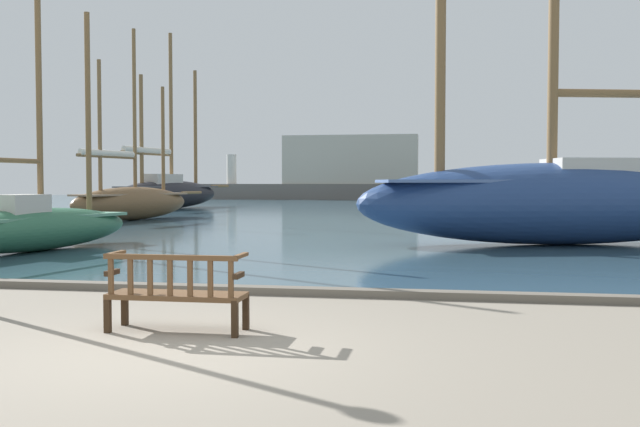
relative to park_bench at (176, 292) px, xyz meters
name	(u,v)px	position (x,y,z in m)	size (l,w,h in m)	color
ground_plane	(166,351)	(0.26, -0.94, -0.47)	(160.00, 160.00, 0.00)	gray
harbor_water	(404,207)	(0.26, 43.06, -0.43)	(100.00, 80.00, 0.08)	#385666
quay_edge_kerb	(261,290)	(0.26, 2.91, -0.41)	(40.00, 0.30, 0.12)	#675F54
park_bench	(176,292)	(0.00, 0.00, 0.00)	(1.60, 0.52, 0.92)	#322113
sailboat_mid_starboard	(133,200)	(-10.65, 22.07, 0.48)	(3.45, 9.24, 8.52)	brown
sailboat_nearest_port	(561,197)	(6.18, 12.15, 0.90)	(11.49, 5.51, 13.79)	navy
sailboat_nearest_starboard	(36,225)	(-6.73, 8.06, 0.25)	(2.75, 6.65, 7.25)	#2D6647
sailboat_centre_channel	(169,191)	(-14.46, 35.85, 0.76)	(4.77, 12.34, 11.32)	black
far_breakwater	(387,179)	(-2.42, 62.44, 1.64)	(50.04, 2.40, 6.47)	#66605B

